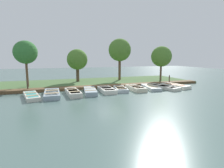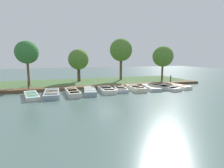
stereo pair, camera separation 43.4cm
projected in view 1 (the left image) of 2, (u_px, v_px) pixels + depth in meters
The scene contains 19 objects.
ground_plane at pixel (110, 90), 17.70m from camera, with size 80.00×80.00×0.00m, color #4C6660.
shore_bank at pixel (98, 82), 22.37m from camera, with size 8.00×24.00×0.20m.
dock_walkway at pixel (106, 86), 19.09m from camera, with size 1.11×23.65×0.29m.
rowboat_0 at pixel (32, 96), 14.26m from camera, with size 3.36×1.65×0.33m.
rowboat_1 at pixel (52, 94), 14.96m from camera, with size 3.59×1.25×0.40m.
rowboat_2 at pixel (73, 92), 15.39m from camera, with size 3.22×1.24×0.43m.
rowboat_3 at pixel (90, 91), 16.11m from camera, with size 3.27×1.43×0.41m.
rowboat_4 at pixel (107, 90), 16.76m from camera, with size 2.88×1.27×0.40m.
rowboat_5 at pixel (121, 89), 17.33m from camera, with size 2.76×1.49×0.35m.
rowboat_6 at pixel (136, 88), 17.56m from camera, with size 2.73×1.15×0.42m.
rowboat_7 at pixel (151, 87), 18.32m from camera, with size 3.26×1.55×0.34m.
rowboat_8 at pixel (164, 87), 18.45m from camera, with size 3.69×1.90×0.34m.
rowboat_9 at pixel (175, 86), 19.24m from camera, with size 3.37×1.95×0.36m.
mooring_post_near at pixel (28, 86), 16.68m from camera, with size 0.13×0.13×1.10m.
mooring_post_far at pixel (169, 79), 21.72m from camera, with size 0.13×0.13×1.10m.
park_tree_far_left at pixel (25, 53), 18.09m from camera, with size 2.39×2.39×5.00m.
park_tree_left at pixel (77, 60), 22.06m from camera, with size 2.59×2.59×4.31m.
park_tree_center at pixel (120, 50), 23.62m from camera, with size 3.04×3.04×5.78m.
park_tree_right at pixel (161, 57), 22.99m from camera, with size 2.68×2.68×4.73m.
Camera 1 is at (16.56, -5.34, 3.30)m, focal length 28.00 mm.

